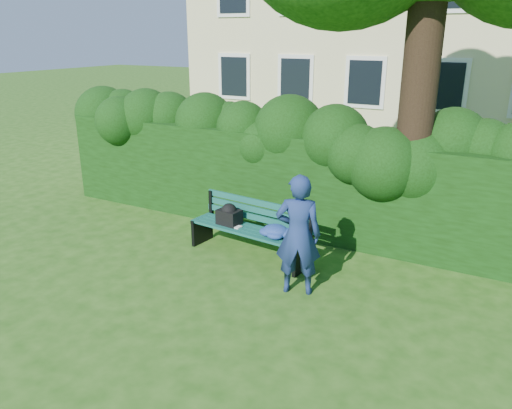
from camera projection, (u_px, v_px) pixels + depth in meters
The scene contains 4 objects.
ground at pixel (237, 275), 7.53m from camera, with size 80.00×80.00×0.00m, color #235012.
hedge at pixel (298, 182), 9.06m from camera, with size 10.00×1.00×1.80m.
park_bench at pixel (253, 227), 8.03m from camera, with size 2.14×0.78×0.89m.
man_reading at pixel (298, 235), 6.79m from camera, with size 0.63×0.41×1.72m, color navy.
Camera 1 is at (3.50, -5.81, 3.45)m, focal length 35.00 mm.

